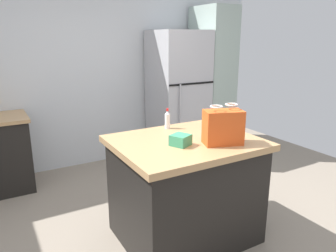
% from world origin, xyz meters
% --- Properties ---
extents(ground, '(6.58, 6.58, 0.00)m').
position_xyz_m(ground, '(0.00, 0.00, 0.00)').
color(ground, gray).
extents(back_wall, '(5.48, 0.13, 2.55)m').
position_xyz_m(back_wall, '(-0.02, 2.29, 1.28)').
color(back_wall, silver).
rests_on(back_wall, ground).
extents(kitchen_island, '(1.20, 0.99, 0.92)m').
position_xyz_m(kitchen_island, '(0.22, 0.04, 0.46)').
color(kitchen_island, black).
rests_on(kitchen_island, ground).
extents(refrigerator, '(0.73, 0.76, 1.86)m').
position_xyz_m(refrigerator, '(1.26, 1.85, 0.93)').
color(refrigerator, '#B7B7BC').
rests_on(refrigerator, ground).
extents(tall_cabinet, '(0.45, 0.68, 2.21)m').
position_xyz_m(tall_cabinet, '(1.88, 1.85, 1.10)').
color(tall_cabinet, '#9EB2A8').
rests_on(tall_cabinet, ground).
extents(shopping_bag, '(0.35, 0.26, 0.32)m').
position_xyz_m(shopping_bag, '(0.42, -0.19, 1.06)').
color(shopping_bag, '#DB511E').
rests_on(shopping_bag, kitchen_island).
extents(small_box, '(0.18, 0.18, 0.09)m').
position_xyz_m(small_box, '(0.11, -0.06, 0.96)').
color(small_box, '#388E66').
rests_on(small_box, kitchen_island).
extents(bottle, '(0.05, 0.05, 0.20)m').
position_xyz_m(bottle, '(0.27, 0.43, 1.01)').
color(bottle, white).
rests_on(bottle, kitchen_island).
extents(ear_defenders, '(0.20, 0.17, 0.06)m').
position_xyz_m(ear_defenders, '(0.67, 0.29, 0.94)').
color(ear_defenders, black).
rests_on(ear_defenders, kitchen_island).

